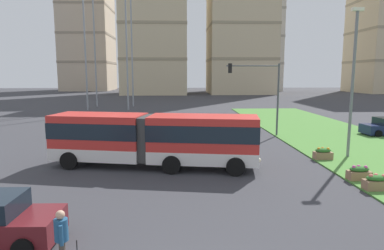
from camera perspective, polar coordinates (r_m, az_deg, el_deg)
articulated_bus at (r=19.48m, az=-6.42°, el=-2.28°), size 12.06×4.63×3.00m
car_black_sedan at (r=29.98m, az=-13.10°, el=-0.41°), size 4.49×2.20×1.58m
pedestrian_crossing at (r=10.10m, az=-21.08°, el=-17.14°), size 0.36×0.56×1.74m
flower_planter_2 at (r=17.74m, az=28.59°, el=-8.44°), size 1.10×0.56×0.74m
flower_planter_3 at (r=18.96m, az=26.28°, el=-7.23°), size 1.10×0.56×0.74m
flower_planter_4 at (r=22.61m, az=21.16°, el=-4.48°), size 1.10×0.56×0.74m
traffic_light_far_right at (r=29.47m, az=11.55°, el=6.40°), size 4.54×0.28×6.20m
streetlight_median at (r=23.47m, az=25.45°, el=7.20°), size 0.70×0.28×9.28m
apartment_tower_west at (r=122.18m, az=-17.11°, el=14.01°), size 15.50×18.56×35.59m
apartment_tower_westcentre at (r=96.58m, az=-6.38°, el=18.44°), size 17.27×18.15×44.06m
apartment_tower_eastcentre at (r=119.21m, az=10.70°, el=17.96°), size 14.76×17.59×50.33m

